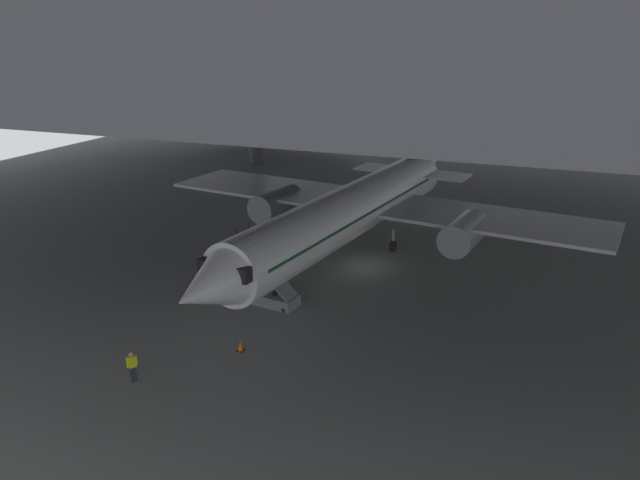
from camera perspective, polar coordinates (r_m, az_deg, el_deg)
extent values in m
plane|color=slate|center=(45.06, 3.12, -2.31)|extent=(110.00, 110.00, 0.00)
cylinder|color=#4C4F54|center=(78.48, -6.12, 12.54)|extent=(1.75, 1.75, 15.43)
cube|color=#38383D|center=(55.27, 8.11, 18.47)|extent=(121.00, 99.00, 1.20)
cube|color=#4C4F54|center=(31.73, -2.83, 16.61)|extent=(115.50, 0.50, 0.70)
cube|color=#4C4F54|center=(71.43, 11.28, 17.57)|extent=(115.50, 0.50, 0.70)
cylinder|color=white|center=(45.48, 2.61, 2.60)|extent=(8.01, 28.99, 3.86)
cone|color=white|center=(32.75, -10.33, -4.36)|extent=(4.41, 5.13, 3.78)
cube|color=black|center=(34.32, -7.80, -2.24)|extent=(3.64, 3.15, 0.85)
cone|color=white|center=(59.78, 9.69, 6.70)|extent=(4.14, 6.58, 3.28)
cube|color=#19592D|center=(56.72, 9.08, 10.90)|extent=(0.85, 4.20, 6.31)
cube|color=white|center=(55.66, 11.06, 5.92)|extent=(5.31, 3.84, 0.16)
cube|color=white|center=(57.54, 5.95, 6.59)|extent=(5.31, 3.84, 0.16)
cube|color=white|center=(46.59, 16.28, 1.74)|extent=(16.97, 9.29, 0.24)
cylinder|color=#9EA3A8|center=(45.29, 13.20, 0.63)|extent=(3.10, 5.31, 2.39)
cube|color=white|center=(54.37, -4.59, 4.86)|extent=(16.97, 9.29, 0.24)
cylinder|color=#9EA3A8|center=(51.81, -4.09, 3.39)|extent=(3.10, 5.31, 2.39)
cube|color=#19592D|center=(45.40, 2.62, 2.95)|extent=(7.78, 26.93, 0.16)
cylinder|color=#9EA3A8|center=(38.39, -4.00, -4.21)|extent=(0.20, 0.20, 1.15)
cylinder|color=black|center=(38.71, -3.98, -5.30)|extent=(0.43, 0.93, 0.90)
cylinder|color=#9EA3A8|center=(47.60, 6.82, 0.36)|extent=(0.20, 0.20, 1.15)
cylinder|color=black|center=(47.86, 6.78, -0.55)|extent=(0.43, 0.93, 0.90)
cylinder|color=#9EA3A8|center=(49.64, 1.44, 1.27)|extent=(0.20, 0.20, 1.15)
cylinder|color=black|center=(49.89, 1.43, 0.40)|extent=(0.43, 0.93, 0.90)
cube|color=slate|center=(38.91, -4.81, -5.35)|extent=(4.07, 2.05, 0.70)
cube|color=slate|center=(38.18, -4.88, -2.80)|extent=(3.76, 1.81, 3.11)
cube|color=slate|center=(38.63, -7.12, -0.23)|extent=(1.28, 1.45, 0.12)
cylinder|color=black|center=(38.01, -7.68, 0.22)|extent=(0.06, 0.06, 1.00)
cylinder|color=black|center=(38.92, -6.62, 0.71)|extent=(0.06, 0.06, 1.00)
cylinder|color=black|center=(39.33, -7.30, -5.49)|extent=(0.31, 0.16, 0.30)
cylinder|color=black|center=(40.35, -6.12, -4.78)|extent=(0.31, 0.16, 0.30)
cylinder|color=black|center=(37.66, -3.38, -6.51)|extent=(0.31, 0.16, 0.30)
cylinder|color=black|center=(38.73, -2.26, -5.74)|extent=(0.31, 0.16, 0.30)
cylinder|color=#232838|center=(31.94, -17.06, -11.85)|extent=(0.14, 0.14, 0.81)
cylinder|color=#232838|center=(31.98, -16.75, -11.77)|extent=(0.14, 0.14, 0.81)
cube|color=yellow|center=(31.62, -17.03, -10.73)|extent=(0.38, 0.42, 0.57)
cylinder|color=yellow|center=(31.56, -17.43, -10.78)|extent=(0.09, 0.09, 0.54)
cylinder|color=yellow|center=(31.67, -16.63, -10.58)|extent=(0.09, 0.09, 0.54)
sphere|color=tan|center=(31.43, -17.10, -10.08)|extent=(0.22, 0.22, 0.22)
cylinder|color=#232838|center=(42.69, -4.28, -2.97)|extent=(0.14, 0.14, 0.83)
cylinder|color=#232838|center=(42.78, -4.08, -2.92)|extent=(0.14, 0.14, 0.83)
cube|color=yellow|center=(42.48, -4.20, -2.06)|extent=(0.37, 0.42, 0.59)
cylinder|color=yellow|center=(42.35, -4.46, -2.09)|extent=(0.09, 0.09, 0.56)
cylinder|color=yellow|center=(42.59, -3.94, -1.95)|extent=(0.09, 0.09, 0.56)
sphere|color=beige|center=(42.33, -4.21, -1.53)|extent=(0.23, 0.23, 0.23)
cylinder|color=white|center=(92.44, -3.18, 10.87)|extent=(25.99, 13.46, 3.57)
cone|color=white|center=(82.35, 4.09, 9.86)|extent=(5.30, 4.87, 3.50)
cube|color=black|center=(83.72, 2.89, 10.34)|extent=(3.47, 3.76, 0.79)
cone|color=white|center=(103.66, -9.00, 11.75)|extent=(6.44, 4.99, 3.04)
cube|color=navy|center=(101.45, -8.32, 14.10)|extent=(3.70, 1.71, 5.85)
cube|color=white|center=(102.69, -6.75, 11.88)|extent=(4.44, 5.32, 0.16)
cube|color=white|center=(99.59, -8.99, 11.56)|extent=(4.44, 5.32, 0.16)
cube|color=white|center=(101.97, -1.03, 11.45)|extent=(11.70, 16.29, 0.24)
cylinder|color=#9EA3A8|center=(99.44, -0.95, 10.89)|extent=(5.14, 3.82, 2.22)
cube|color=white|center=(89.83, -9.47, 10.18)|extent=(11.70, 16.29, 0.24)
cylinder|color=#9EA3A8|center=(89.50, -7.75, 9.83)|extent=(5.14, 3.82, 2.22)
cube|color=navy|center=(92.41, -3.19, 11.03)|extent=(24.21, 12.78, 0.16)
cylinder|color=#9EA3A8|center=(86.58, 0.97, 8.92)|extent=(0.20, 0.20, 1.15)
cylinder|color=black|center=(86.72, 0.96, 8.39)|extent=(0.95, 0.62, 0.90)
cylinder|color=#9EA3A8|center=(96.25, -3.19, 9.90)|extent=(0.20, 0.20, 1.15)
cylinder|color=black|center=(96.38, -3.19, 9.43)|extent=(0.95, 0.62, 0.90)
cylinder|color=#9EA3A8|center=(93.08, -5.36, 9.54)|extent=(0.20, 0.20, 1.15)
cylinder|color=black|center=(93.21, -5.34, 9.06)|extent=(0.95, 0.62, 0.90)
cube|color=black|center=(33.73, -7.36, -10.11)|extent=(0.36, 0.36, 0.04)
cone|color=orange|center=(33.59, -7.38, -9.66)|extent=(0.30, 0.30, 0.56)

